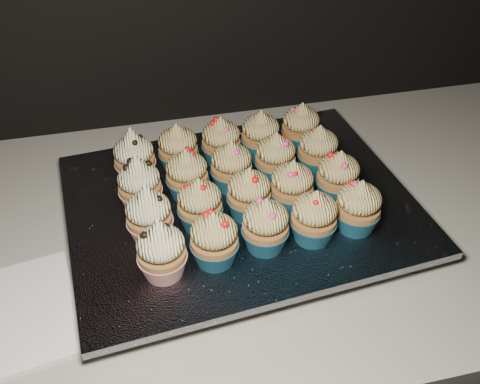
# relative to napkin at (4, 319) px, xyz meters

# --- Properties ---
(worktop) EXTENTS (2.44, 0.64, 0.04)m
(worktop) POSITION_rel_napkin_xyz_m (0.22, 0.12, -0.02)
(worktop) COLOR beige
(worktop) RESTS_ON cabinet
(napkin) EXTENTS (0.20, 0.20, 0.00)m
(napkin) POSITION_rel_napkin_xyz_m (0.00, 0.00, 0.00)
(napkin) COLOR white
(napkin) RESTS_ON worktop
(baking_tray) EXTENTS (0.49, 0.39, 0.02)m
(baking_tray) POSITION_rel_napkin_xyz_m (0.33, 0.12, 0.01)
(baking_tray) COLOR black
(baking_tray) RESTS_ON worktop
(foil_lining) EXTENTS (0.54, 0.44, 0.01)m
(foil_lining) POSITION_rel_napkin_xyz_m (0.33, 0.12, 0.03)
(foil_lining) COLOR silver
(foil_lining) RESTS_ON baking_tray
(cupcake_0) EXTENTS (0.06, 0.06, 0.10)m
(cupcake_0) POSITION_rel_napkin_xyz_m (0.21, 0.00, 0.07)
(cupcake_0) COLOR #AD181F
(cupcake_0) RESTS_ON foil_lining
(cupcake_1) EXTENTS (0.06, 0.06, 0.08)m
(cupcake_1) POSITION_rel_napkin_xyz_m (0.27, 0.01, 0.07)
(cupcake_1) COLOR #16516C
(cupcake_1) RESTS_ON foil_lining
(cupcake_2) EXTENTS (0.06, 0.06, 0.08)m
(cupcake_2) POSITION_rel_napkin_xyz_m (0.34, 0.02, 0.07)
(cupcake_2) COLOR #16516C
(cupcake_2) RESTS_ON foil_lining
(cupcake_3) EXTENTS (0.06, 0.06, 0.08)m
(cupcake_3) POSITION_rel_napkin_xyz_m (0.41, 0.02, 0.07)
(cupcake_3) COLOR #16516C
(cupcake_3) RESTS_ON foil_lining
(cupcake_4) EXTENTS (0.06, 0.06, 0.08)m
(cupcake_4) POSITION_rel_napkin_xyz_m (0.48, 0.03, 0.07)
(cupcake_4) COLOR #16516C
(cupcake_4) RESTS_ON foil_lining
(cupcake_5) EXTENTS (0.06, 0.06, 0.10)m
(cupcake_5) POSITION_rel_napkin_xyz_m (0.20, 0.07, 0.07)
(cupcake_5) COLOR #AD181F
(cupcake_5) RESTS_ON foil_lining
(cupcake_6) EXTENTS (0.06, 0.06, 0.08)m
(cupcake_6) POSITION_rel_napkin_xyz_m (0.27, 0.08, 0.07)
(cupcake_6) COLOR #16516C
(cupcake_6) RESTS_ON foil_lining
(cupcake_7) EXTENTS (0.06, 0.06, 0.08)m
(cupcake_7) POSITION_rel_napkin_xyz_m (0.34, 0.09, 0.07)
(cupcake_7) COLOR #16516C
(cupcake_7) RESTS_ON foil_lining
(cupcake_8) EXTENTS (0.06, 0.06, 0.08)m
(cupcake_8) POSITION_rel_napkin_xyz_m (0.40, 0.09, 0.07)
(cupcake_8) COLOR #16516C
(cupcake_8) RESTS_ON foil_lining
(cupcake_9) EXTENTS (0.06, 0.06, 0.08)m
(cupcake_9) POSITION_rel_napkin_xyz_m (0.47, 0.10, 0.07)
(cupcake_9) COLOR #16516C
(cupcake_9) RESTS_ON foil_lining
(cupcake_10) EXTENTS (0.06, 0.06, 0.10)m
(cupcake_10) POSITION_rel_napkin_xyz_m (0.19, 0.14, 0.07)
(cupcake_10) COLOR #AD181F
(cupcake_10) RESTS_ON foil_lining
(cupcake_11) EXTENTS (0.06, 0.06, 0.08)m
(cupcake_11) POSITION_rel_napkin_xyz_m (0.26, 0.15, 0.07)
(cupcake_11) COLOR #16516C
(cupcake_11) RESTS_ON foil_lining
(cupcake_12) EXTENTS (0.06, 0.06, 0.08)m
(cupcake_12) POSITION_rel_napkin_xyz_m (0.33, 0.16, 0.07)
(cupcake_12) COLOR #16516C
(cupcake_12) RESTS_ON foil_lining
(cupcake_13) EXTENTS (0.06, 0.06, 0.08)m
(cupcake_13) POSITION_rel_napkin_xyz_m (0.40, 0.16, 0.07)
(cupcake_13) COLOR #16516C
(cupcake_13) RESTS_ON foil_lining
(cupcake_14) EXTENTS (0.06, 0.06, 0.08)m
(cupcake_14) POSITION_rel_napkin_xyz_m (0.47, 0.17, 0.07)
(cupcake_14) COLOR #16516C
(cupcake_14) RESTS_ON foil_lining
(cupcake_15) EXTENTS (0.06, 0.06, 0.10)m
(cupcake_15) POSITION_rel_napkin_xyz_m (0.19, 0.21, 0.07)
(cupcake_15) COLOR #AD181F
(cupcake_15) RESTS_ON foil_lining
(cupcake_16) EXTENTS (0.06, 0.06, 0.08)m
(cupcake_16) POSITION_rel_napkin_xyz_m (0.26, 0.22, 0.07)
(cupcake_16) COLOR #16516C
(cupcake_16) RESTS_ON foil_lining
(cupcake_17) EXTENTS (0.06, 0.06, 0.08)m
(cupcake_17) POSITION_rel_napkin_xyz_m (0.33, 0.22, 0.07)
(cupcake_17) COLOR #16516C
(cupcake_17) RESTS_ON foil_lining
(cupcake_18) EXTENTS (0.06, 0.06, 0.08)m
(cupcake_18) POSITION_rel_napkin_xyz_m (0.39, 0.23, 0.07)
(cupcake_18) COLOR #16516C
(cupcake_18) RESTS_ON foil_lining
(cupcake_19) EXTENTS (0.06, 0.06, 0.08)m
(cupcake_19) POSITION_rel_napkin_xyz_m (0.46, 0.24, 0.07)
(cupcake_19) COLOR #16516C
(cupcake_19) RESTS_ON foil_lining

